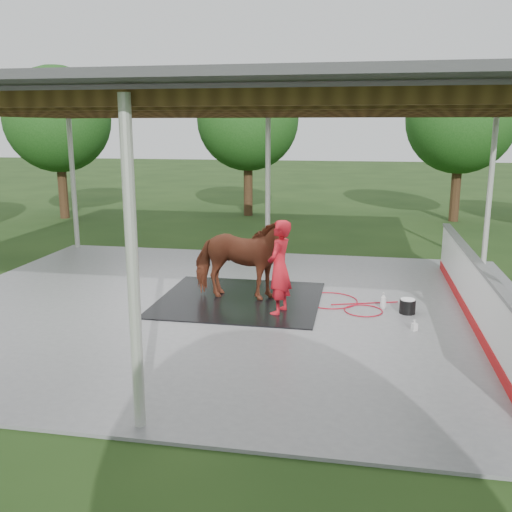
% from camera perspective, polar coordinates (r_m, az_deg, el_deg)
% --- Properties ---
extents(ground, '(100.00, 100.00, 0.00)m').
position_cam_1_polar(ground, '(11.42, -2.69, -5.27)').
color(ground, '#1E3814').
extents(concrete_slab, '(12.00, 10.00, 0.05)m').
position_cam_1_polar(concrete_slab, '(11.41, -2.69, -5.15)').
color(concrete_slab, slate).
rests_on(concrete_slab, ground).
extents(pavilion_structure, '(12.60, 10.60, 4.05)m').
position_cam_1_polar(pavilion_structure, '(10.86, -2.92, 15.03)').
color(pavilion_structure, beige).
rests_on(pavilion_structure, ground).
extents(dasher_board, '(0.16, 8.00, 1.15)m').
position_cam_1_polar(dasher_board, '(11.17, 20.96, -3.38)').
color(dasher_board, '#B70F12').
rests_on(dasher_board, concrete_slab).
extents(tree_belt, '(28.00, 28.00, 5.80)m').
position_cam_1_polar(tree_belt, '(11.67, -0.38, 14.03)').
color(tree_belt, '#382314').
rests_on(tree_belt, ground).
extents(rubber_mat, '(3.27, 3.07, 0.02)m').
position_cam_1_polar(rubber_mat, '(11.79, -1.63, -4.36)').
color(rubber_mat, black).
rests_on(rubber_mat, concrete_slab).
extents(horse, '(2.03, 0.98, 1.69)m').
position_cam_1_polar(horse, '(11.56, -1.66, -0.29)').
color(horse, brown).
rests_on(horse, rubber_mat).
extents(handler, '(0.57, 0.74, 1.81)m').
position_cam_1_polar(handler, '(10.73, 2.35, -1.16)').
color(handler, red).
rests_on(handler, concrete_slab).
extents(wash_bucket, '(0.30, 0.30, 0.28)m').
position_cam_1_polar(wash_bucket, '(11.31, 14.91, -4.85)').
color(wash_bucket, black).
rests_on(wash_bucket, concrete_slab).
extents(soap_bottle_a, '(0.14, 0.14, 0.32)m').
position_cam_1_polar(soap_bottle_a, '(11.50, 12.61, -4.36)').
color(soap_bottle_a, silver).
rests_on(soap_bottle_a, concrete_slab).
extents(soap_bottle_b, '(0.13, 0.12, 0.20)m').
position_cam_1_polar(soap_bottle_b, '(10.42, 15.56, -6.68)').
color(soap_bottle_b, '#338CD8').
rests_on(soap_bottle_b, concrete_slab).
extents(hose_coil, '(1.94, 1.50, 0.02)m').
position_cam_1_polar(hose_coil, '(11.66, 8.38, -4.70)').
color(hose_coil, '#A00B1D').
rests_on(hose_coil, concrete_slab).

